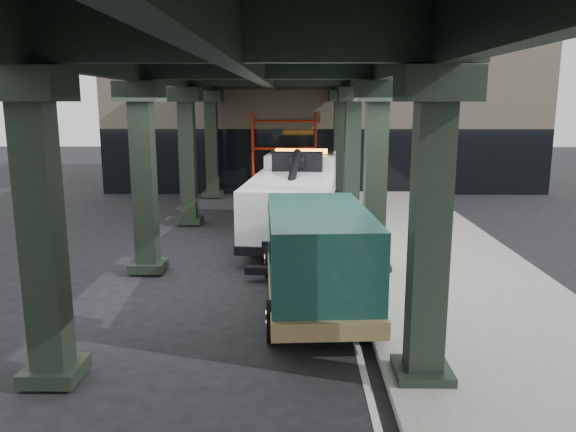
{
  "coord_description": "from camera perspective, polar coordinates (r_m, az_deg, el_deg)",
  "views": [
    {
      "loc": [
        0.53,
        -12.43,
        4.5
      ],
      "look_at": [
        0.35,
        1.28,
        1.7
      ],
      "focal_mm": 35.0,
      "sensor_mm": 36.0,
      "label": 1
    }
  ],
  "objects": [
    {
      "name": "ground",
      "position": [
        13.23,
        -1.62,
        -8.35
      ],
      "size": [
        90.0,
        90.0,
        0.0
      ],
      "primitive_type": "plane",
      "color": "black",
      "rests_on": "ground"
    },
    {
      "name": "sidewalk",
      "position": [
        15.6,
        15.52,
        -5.37
      ],
      "size": [
        5.0,
        40.0,
        0.15
      ],
      "primitive_type": "cube",
      "color": "gray",
      "rests_on": "ground"
    },
    {
      "name": "lane_stripe",
      "position": [
        15.16,
        5.16,
        -5.75
      ],
      "size": [
        0.12,
        38.0,
        0.01
      ],
      "primitive_type": "cube",
      "color": "silver",
      "rests_on": "ground"
    },
    {
      "name": "viaduct",
      "position": [
        14.49,
        -3.05,
        15.33
      ],
      "size": [
        7.4,
        32.0,
        6.4
      ],
      "color": "black",
      "rests_on": "ground"
    },
    {
      "name": "building",
      "position": [
        32.46,
        3.4,
        10.64
      ],
      "size": [
        22.0,
        10.0,
        8.0
      ],
      "primitive_type": "cube",
      "color": "#C6B793",
      "rests_on": "ground"
    },
    {
      "name": "scaffolding",
      "position": [
        27.18,
        -0.38,
        6.49
      ],
      "size": [
        3.08,
        0.88,
        4.0
      ],
      "color": "red",
      "rests_on": "ground"
    },
    {
      "name": "tow_truck",
      "position": [
        19.03,
        0.89,
        2.27
      ],
      "size": [
        3.28,
        9.15,
        2.94
      ],
      "rotation": [
        0.0,
        0.0,
        -0.09
      ],
      "color": "black",
      "rests_on": "ground"
    },
    {
      "name": "towed_van",
      "position": [
        12.31,
        2.92,
        -3.9
      ],
      "size": [
        2.55,
        5.75,
        2.28
      ],
      "rotation": [
        0.0,
        0.0,
        0.06
      ],
      "color": "#113C35",
      "rests_on": "ground"
    }
  ]
}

